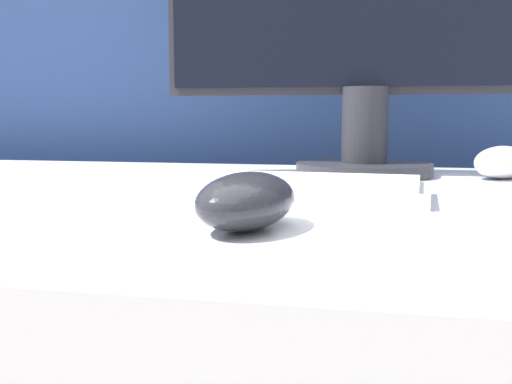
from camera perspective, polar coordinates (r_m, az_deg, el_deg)
partition_panel at (r=1.30m, az=3.33°, el=-3.84°), size 5.00×0.03×1.15m
computer_mouse_near at (r=0.50m, az=-0.90°, el=-0.82°), size 0.10×0.14×0.05m
keyboard at (r=0.70m, az=0.76°, el=0.55°), size 0.38×0.16×0.02m
computer_mouse_far at (r=0.97m, az=22.43°, el=2.64°), size 0.12×0.14×0.05m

